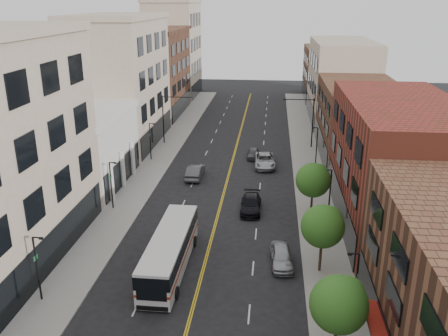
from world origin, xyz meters
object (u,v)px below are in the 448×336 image
(city_bus, at_px, (170,250))
(car_lane_behind, at_px, (195,172))
(car_parked_far, at_px, (282,257))
(car_lane_b, at_px, (265,160))
(car_lane_a, at_px, (251,204))
(car_lane_c, at_px, (253,153))

(city_bus, distance_m, car_lane_behind, 20.80)
(car_parked_far, bearing_deg, car_lane_behind, 113.91)
(car_parked_far, relative_size, car_lane_b, 0.75)
(city_bus, bearing_deg, car_lane_a, 63.73)
(car_lane_b, xyz_separation_m, car_lane_c, (-1.66, 3.40, -0.16))
(car_lane_behind, bearing_deg, car_lane_b, -147.67)
(city_bus, xyz_separation_m, car_lane_behind, (-1.33, 20.74, -0.95))
(car_lane_b, relative_size, car_lane_c, 1.54)
(car_parked_far, height_order, car_lane_b, car_lane_b)
(car_parked_far, xyz_separation_m, car_lane_a, (-3.01, 10.28, -0.02))
(car_parked_far, height_order, car_lane_a, car_parked_far)
(car_lane_c, bearing_deg, car_parked_far, -81.77)
(car_lane_a, bearing_deg, car_lane_b, 85.11)
(car_lane_a, bearing_deg, car_parked_far, -74.09)
(car_lane_behind, relative_size, car_lane_c, 1.29)
(city_bus, xyz_separation_m, car_lane_a, (5.91, 11.83, -1.03))
(city_bus, bearing_deg, car_lane_b, 75.14)
(car_parked_far, height_order, car_lane_behind, car_lane_behind)
(car_lane_a, distance_m, car_lane_b, 14.11)
(car_lane_b, height_order, car_lane_c, car_lane_b)
(car_lane_b, bearing_deg, car_lane_behind, -152.09)
(car_lane_behind, bearing_deg, car_lane_a, 129.74)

